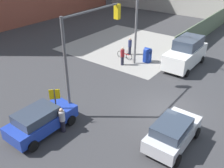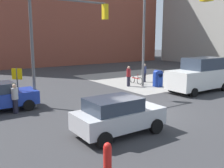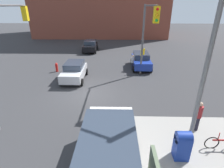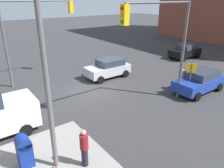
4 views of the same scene
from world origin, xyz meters
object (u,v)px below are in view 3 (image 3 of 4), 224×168
object	(u,v)px
traffic_signal_nw_corner	(147,29)
pedestrian_crossing	(133,62)
van_white_delivery	(109,158)
pedestrian_walking_north	(198,116)
traffic_signal_se_corner	(2,39)
bicycle_leaning_on_fence	(223,143)
sedan_blue	(141,60)
sedan_black	(90,46)
mailbox_blue	(182,144)
sedan_silver	(74,71)
street_lamp_corner	(200,50)
fire_hydrant	(57,67)

from	to	relation	value
traffic_signal_nw_corner	pedestrian_crossing	size ratio (longest dim) A/B	3.97
traffic_signal_nw_corner	van_white_delivery	size ratio (longest dim) A/B	1.20
traffic_signal_nw_corner	pedestrian_walking_north	size ratio (longest dim) A/B	3.70
traffic_signal_se_corner	bicycle_leaning_on_fence	distance (m)	12.91
traffic_signal_se_corner	sedan_blue	xyz separation A→B (m)	(-8.82, 9.28, -3.81)
sedan_blue	sedan_black	xyz separation A→B (m)	(-7.38, -6.66, -0.00)
mailbox_blue	van_white_delivery	size ratio (longest dim) A/B	0.26
traffic_signal_nw_corner	sedan_silver	xyz separation A→B (m)	(-0.49, -6.35, -3.78)
sedan_blue	sedan_silver	size ratio (longest dim) A/B	1.07
traffic_signal_nw_corner	pedestrian_crossing	world-z (taller)	traffic_signal_nw_corner
traffic_signal_se_corner	pedestrian_crossing	distance (m)	12.17
bicycle_leaning_on_fence	van_white_delivery	bearing A→B (deg)	-70.58
traffic_signal_nw_corner	street_lamp_corner	xyz separation A→B (m)	(7.49, 0.96, 0.08)
mailbox_blue	sedan_silver	world-z (taller)	sedan_silver
sedan_blue	sedan_silver	xyz separation A→B (m)	(3.64, -6.63, -0.00)
van_white_delivery	pedestrian_walking_north	bearing A→B (deg)	125.10
mailbox_blue	sedan_blue	xyz separation A→B (m)	(-12.78, -0.22, 0.08)
traffic_signal_se_corner	sedan_black	distance (m)	16.85
bicycle_leaning_on_fence	sedan_blue	bearing A→B (deg)	-168.77
sedan_black	pedestrian_crossing	xyz separation A→B (m)	(8.16, 5.68, 0.01)
sedan_blue	pedestrian_walking_north	size ratio (longest dim) A/B	2.38
van_white_delivery	sedan_blue	bearing A→B (deg)	168.05
traffic_signal_se_corner	sedan_blue	distance (m)	13.36
sedan_black	pedestrian_crossing	bearing A→B (deg)	34.88
street_lamp_corner	van_white_delivery	size ratio (longest dim) A/B	1.48
pedestrian_crossing	bicycle_leaning_on_fence	bearing A→B (deg)	117.44
sedan_black	pedestrian_crossing	world-z (taller)	pedestrian_crossing
sedan_black	van_white_delivery	bearing A→B (deg)	9.74
fire_hydrant	sedan_black	size ratio (longest dim) A/B	0.24
street_lamp_corner	fire_hydrant	size ratio (longest dim) A/B	8.51
traffic_signal_se_corner	van_white_delivery	xyz separation A→B (m)	(5.26, 6.30, -3.37)
mailbox_blue	sedan_black	bearing A→B (deg)	-161.14
pedestrian_walking_north	bicycle_leaning_on_fence	size ratio (longest dim) A/B	1.00
van_white_delivery	pedestrian_crossing	xyz separation A→B (m)	(-13.30, 2.00, -0.43)
traffic_signal_nw_corner	bicycle_leaning_on_fence	world-z (taller)	traffic_signal_nw_corner
fire_hydrant	pedestrian_walking_north	world-z (taller)	pedestrian_walking_north
traffic_signal_se_corner	fire_hydrant	distance (m)	8.36
pedestrian_walking_north	bicycle_leaning_on_fence	bearing A→B (deg)	172.30
mailbox_blue	pedestrian_walking_north	bearing A→B (deg)	143.13
mailbox_blue	sedan_silver	size ratio (longest dim) A/B	0.37
traffic_signal_se_corner	pedestrian_walking_north	bearing A→B (deg)	79.91
van_white_delivery	sedan_silver	bearing A→B (deg)	-160.74
mailbox_blue	bicycle_leaning_on_fence	world-z (taller)	mailbox_blue
sedan_silver	pedestrian_crossing	xyz separation A→B (m)	(-2.87, 5.65, 0.01)
traffic_signal_nw_corner	mailbox_blue	bearing A→B (deg)	3.31
street_lamp_corner	sedan_black	world-z (taller)	street_lamp_corner
traffic_signal_se_corner	sedan_blue	size ratio (longest dim) A/B	1.55
sedan_blue	fire_hydrant	bearing A→B (deg)	-80.05
fire_hydrant	sedan_silver	distance (m)	3.15
fire_hydrant	pedestrian_crossing	size ratio (longest dim) A/B	0.57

